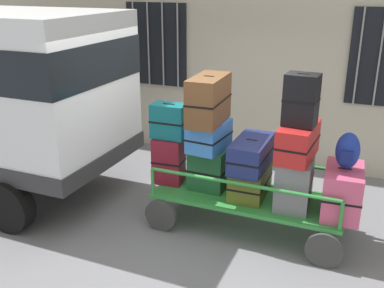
# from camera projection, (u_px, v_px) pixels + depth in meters

# --- Properties ---
(ground_plane) EXTENTS (40.00, 40.00, 0.00)m
(ground_plane) POSITION_uv_depth(u_px,v_px,m) (194.00, 221.00, 6.16)
(ground_plane) COLOR slate
(building_wall) EXTENTS (12.00, 0.38, 5.00)m
(building_wall) POSITION_uv_depth(u_px,v_px,m) (255.00, 19.00, 7.60)
(building_wall) COLOR #BCB29E
(building_wall) RESTS_ON ground
(luggage_cart) EXTENTS (2.52, 1.04, 0.49)m
(luggage_cart) POSITION_uv_depth(u_px,v_px,m) (248.00, 202.00, 5.87)
(luggage_cart) COLOR #2D8438
(luggage_cart) RESTS_ON ground
(cart_railing) EXTENTS (2.40, 0.91, 0.37)m
(cart_railing) POSITION_uv_depth(u_px,v_px,m) (250.00, 174.00, 5.73)
(cart_railing) COLOR #2D8438
(cart_railing) RESTS_ON luggage_cart
(suitcase_left_bottom) EXTENTS (0.43, 0.33, 0.64)m
(suitcase_left_bottom) POSITION_uv_depth(u_px,v_px,m) (169.00, 161.00, 6.12)
(suitcase_left_bottom) COLOR maroon
(suitcase_left_bottom) RESTS_ON luggage_cart
(suitcase_left_middle) EXTENTS (0.48, 0.30, 0.47)m
(suitcase_left_middle) POSITION_uv_depth(u_px,v_px,m) (169.00, 121.00, 5.96)
(suitcase_left_middle) COLOR #0F5960
(suitcase_left_middle) RESTS_ON suitcase_left_bottom
(suitcase_midleft_bottom) EXTENTS (0.49, 0.31, 0.56)m
(suitcase_midleft_bottom) POSITION_uv_depth(u_px,v_px,m) (207.00, 170.00, 5.92)
(suitcase_midleft_bottom) COLOR #194C28
(suitcase_midleft_bottom) RESTS_ON luggage_cart
(suitcase_midleft_middle) EXTENTS (0.46, 0.66, 0.37)m
(suitcase_midleft_middle) POSITION_uv_depth(u_px,v_px,m) (209.00, 136.00, 5.80)
(suitcase_midleft_middle) COLOR #3372C6
(suitcase_midleft_middle) RESTS_ON suitcase_midleft_bottom
(suitcase_midleft_top) EXTENTS (0.40, 0.80, 0.60)m
(suitcase_midleft_top) POSITION_uv_depth(u_px,v_px,m) (209.00, 100.00, 5.60)
(suitcase_midleft_top) COLOR brown
(suitcase_midleft_top) RESTS_ON suitcase_midleft_middle
(suitcase_center_bottom) EXTENTS (0.45, 0.73, 0.39)m
(suitcase_center_bottom) POSITION_uv_depth(u_px,v_px,m) (250.00, 181.00, 5.80)
(suitcase_center_bottom) COLOR #4C5119
(suitcase_center_bottom) RESTS_ON luggage_cart
(suitcase_center_middle) EXTENTS (0.42, 0.83, 0.38)m
(suitcase_center_middle) POSITION_uv_depth(u_px,v_px,m) (251.00, 154.00, 5.65)
(suitcase_center_middle) COLOR navy
(suitcase_center_middle) RESTS_ON suitcase_center_bottom
(suitcase_midright_bottom) EXTENTS (0.45, 0.74, 0.62)m
(suitcase_midright_bottom) POSITION_uv_depth(u_px,v_px,m) (295.00, 181.00, 5.53)
(suitcase_midright_bottom) COLOR slate
(suitcase_midright_bottom) RESTS_ON luggage_cart
(suitcase_midright_middle) EXTENTS (0.43, 0.79, 0.43)m
(suitcase_midright_middle) POSITION_uv_depth(u_px,v_px,m) (298.00, 142.00, 5.35)
(suitcase_midright_middle) COLOR #B21E1E
(suitcase_midright_middle) RESTS_ON suitcase_midright_bottom
(suitcase_midright_top) EXTENTS (0.40, 0.33, 0.61)m
(suitcase_midright_top) POSITION_uv_depth(u_px,v_px,m) (301.00, 100.00, 5.14)
(suitcase_midright_top) COLOR black
(suitcase_midright_top) RESTS_ON suitcase_midright_middle
(suitcase_right_bottom) EXTENTS (0.49, 0.76, 0.58)m
(suitcase_right_bottom) POSITION_uv_depth(u_px,v_px,m) (342.00, 191.00, 5.31)
(suitcase_right_bottom) COLOR #CC4C72
(suitcase_right_bottom) RESTS_ON luggage_cart
(backpack) EXTENTS (0.27, 0.22, 0.44)m
(backpack) POSITION_uv_depth(u_px,v_px,m) (348.00, 151.00, 5.12)
(backpack) COLOR navy
(backpack) RESTS_ON suitcase_right_bottom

